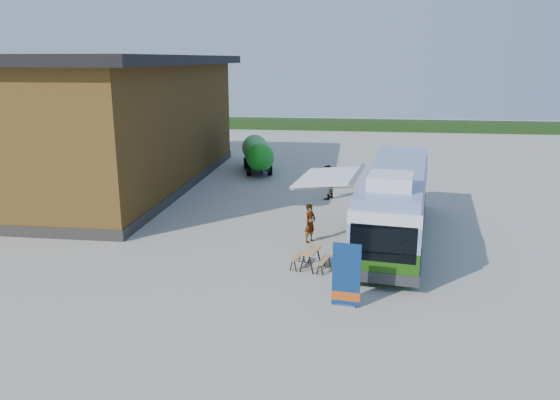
# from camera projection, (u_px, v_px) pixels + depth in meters

# --- Properties ---
(ground) EXTENTS (100.00, 100.00, 0.00)m
(ground) POSITION_uv_depth(u_px,v_px,m) (279.00, 249.00, 21.65)
(ground) COLOR #BCB7AD
(ground) RESTS_ON ground
(barn) EXTENTS (9.60, 21.20, 7.50)m
(barn) POSITION_uv_depth(u_px,v_px,m) (123.00, 125.00, 31.70)
(barn) COLOR brown
(barn) RESTS_ON ground
(hedge) EXTENTS (40.00, 3.00, 1.00)m
(hedge) POSITION_uv_depth(u_px,v_px,m) (404.00, 126.00, 56.93)
(hedge) COLOR #264419
(hedge) RESTS_ON ground
(bus) EXTENTS (3.90, 11.54, 3.48)m
(bus) POSITION_uv_depth(u_px,v_px,m) (395.00, 201.00, 22.44)
(bus) COLOR #266210
(bus) RESTS_ON ground
(awning) EXTENTS (2.99, 4.27, 0.51)m
(awning) POSITION_uv_depth(u_px,v_px,m) (333.00, 178.00, 22.61)
(awning) COLOR white
(awning) RESTS_ON ground
(banner) EXTENTS (0.88, 0.26, 2.02)m
(banner) POSITION_uv_depth(u_px,v_px,m) (346.00, 281.00, 16.45)
(banner) COLOR navy
(banner) RESTS_ON ground
(picnic_table) EXTENTS (1.45, 1.35, 0.70)m
(picnic_table) POSITION_uv_depth(u_px,v_px,m) (311.00, 255.00, 19.50)
(picnic_table) COLOR tan
(picnic_table) RESTS_ON ground
(person_a) EXTENTS (0.63, 0.70, 1.60)m
(person_a) POSITION_uv_depth(u_px,v_px,m) (310.00, 223.00, 22.30)
(person_a) COLOR #999999
(person_a) RESTS_ON ground
(person_b) EXTENTS (1.03, 1.12, 1.84)m
(person_b) POSITION_uv_depth(u_px,v_px,m) (327.00, 182.00, 29.11)
(person_b) COLOR #999999
(person_b) RESTS_ON ground
(slurry_tanker) EXTENTS (2.81, 5.83, 2.21)m
(slurry_tanker) POSITION_uv_depth(u_px,v_px,m) (257.00, 153.00, 36.00)
(slurry_tanker) COLOR #1C9A1E
(slurry_tanker) RESTS_ON ground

